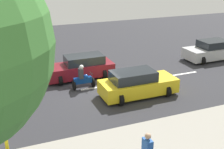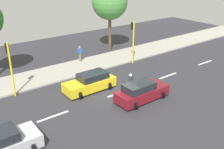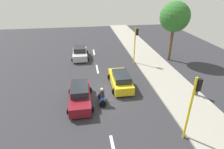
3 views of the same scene
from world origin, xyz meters
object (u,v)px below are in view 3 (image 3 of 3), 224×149
Objects in this scene: car_silver at (80,53)px; traffic_light_midblock at (193,101)px; motorcycle at (102,97)px; pedestrian_near_signal at (198,86)px; car_maroon at (80,95)px; car_yellow_cab at (121,80)px; traffic_light_corner at (136,41)px; street_tree_north at (175,17)px.

traffic_light_midblock is at bearing -66.40° from car_silver.
traffic_light_midblock is at bearing -43.19° from motorcycle.
car_maroon is at bearing 176.53° from pedestrian_near_signal.
car_maroon is 1.85m from motorcycle.
car_maroon is (-3.92, -2.20, -0.00)m from car_yellow_cab.
motorcycle is at bearing -129.18° from car_yellow_cab.
pedestrian_near_signal is (6.38, -2.83, 0.35)m from car_yellow_cab.
pedestrian_near_signal is 0.38× the size of traffic_light_corner.
pedestrian_near_signal is (8.49, -0.25, 0.42)m from motorcycle.
traffic_light_midblock reaches higher than pedestrian_near_signal.
street_tree_north reaches higher than pedestrian_near_signal.
traffic_light_corner is (2.91, 5.45, 2.22)m from car_yellow_cab.
street_tree_north reaches higher than car_silver.
pedestrian_near_signal reaches higher than car_silver.
street_tree_north is (7.76, 5.94, 4.81)m from car_yellow_cab.
motorcycle is at bearing -139.17° from street_tree_north.
car_yellow_cab is at bearing 29.35° from car_maroon.
pedestrian_near_signal is at bearing -3.47° from car_maroon.
traffic_light_midblock reaches higher than motorcycle.
traffic_light_midblock is at bearing -110.12° from street_tree_north.
pedestrian_near_signal reaches higher than car_yellow_cab.
traffic_light_corner is (5.01, 8.03, 2.29)m from motorcycle.
car_silver is at bearing 113.60° from traffic_light_midblock.
motorcycle is 0.34× the size of traffic_light_corner.
street_tree_north is at bearing 34.90° from car_maroon.
traffic_light_corner is 0.61× the size of street_tree_north.
traffic_light_midblock reaches higher than car_silver.
car_yellow_cab is 0.98× the size of traffic_light_corner.
street_tree_north is at bearing 40.83° from motorcycle.
traffic_light_corner is at bearing 61.89° from car_yellow_cab.
car_maroon is 10.32m from pedestrian_near_signal.
traffic_light_corner is at bearing 112.76° from pedestrian_near_signal.
motorcycle is at bearing -121.98° from traffic_light_corner.
car_maroon is 2.90× the size of motorcycle.
pedestrian_near_signal is (10.30, -0.62, 0.35)m from car_maroon.
motorcycle is (1.82, -10.94, -0.07)m from car_silver.
traffic_light_corner is (6.83, 7.65, 2.22)m from car_maroon.
street_tree_north is (11.68, -2.42, 4.81)m from car_silver.
pedestrian_near_signal reaches higher than car_maroon.
car_yellow_cab is 2.87× the size of motorcycle.
motorcycle is (1.81, -0.38, -0.07)m from car_maroon.
traffic_light_midblock is 14.32m from street_tree_north.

